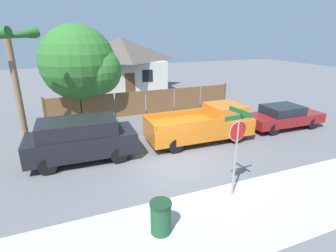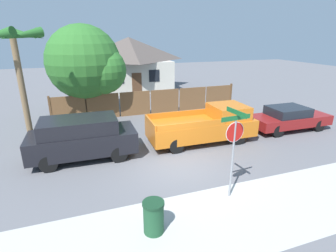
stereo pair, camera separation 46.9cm
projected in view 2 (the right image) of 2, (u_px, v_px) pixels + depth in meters
ground_plane at (178, 166)px, 11.12m from camera, size 80.00×80.00×0.00m
sidewalk_strip at (222, 219)px, 7.91m from camera, size 36.00×3.20×0.01m
wooden_fence at (150, 102)px, 18.22m from camera, size 12.98×0.12×1.75m
house at (130, 63)px, 26.09m from camera, size 8.01×6.39×5.06m
oak_tree at (88, 64)px, 16.75m from camera, size 4.95×4.71×5.96m
palm_tree at (14, 46)px, 11.69m from camera, size 2.76×2.97×5.61m
red_suv at (82, 137)px, 11.50m from camera, size 4.60×2.01×1.89m
orange_pickup at (206, 125)px, 13.44m from camera, size 5.49×2.12×1.85m
parked_sedan at (289, 118)px, 15.18m from camera, size 4.67×1.93×1.37m
stop_sign at (234, 139)px, 8.37m from camera, size 1.09×0.98×3.08m
trash_bin at (154, 217)px, 7.27m from camera, size 0.61×0.61×0.97m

